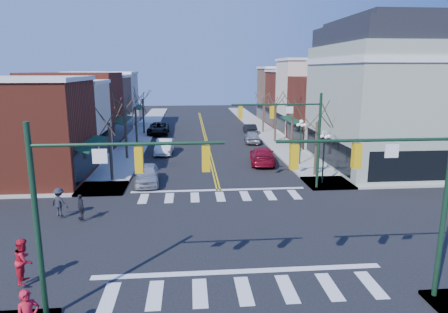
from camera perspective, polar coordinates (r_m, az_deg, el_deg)
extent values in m
plane|color=black|center=(22.73, 0.70, -10.60)|extent=(160.00, 160.00, 0.00)
cube|color=#9E9B93|center=(42.29, -13.94, -0.01)|extent=(3.50, 70.00, 0.15)
cube|color=#9E9B93|center=(43.15, 9.66, 0.42)|extent=(3.50, 70.00, 0.15)
cube|color=maroon|center=(35.56, -27.14, 3.13)|extent=(10.00, 8.50, 8.00)
cube|color=beige|center=(42.80, -23.29, 4.49)|extent=(10.00, 7.00, 7.50)
cube|color=maroon|center=(50.36, -20.55, 6.32)|extent=(10.00, 9.00, 8.50)
cube|color=#90684F|center=(58.35, -18.40, 6.85)|extent=(10.00, 7.50, 7.80)
cube|color=beige|center=(65.88, -16.89, 7.68)|extent=(10.00, 8.00, 8.20)
cube|color=maroon|center=(50.03, 15.71, 6.31)|extent=(10.00, 8.50, 8.00)
cube|color=beige|center=(57.24, 13.04, 8.17)|extent=(10.00, 7.00, 10.00)
cube|color=maroon|center=(64.45, 10.96, 8.02)|extent=(10.00, 8.00, 8.50)
cube|color=#90684F|center=(72.14, 9.23, 8.72)|extent=(10.00, 8.00, 9.00)
cube|color=#9BA690|center=(40.07, 22.83, 6.58)|extent=(12.00, 14.00, 11.00)
cube|color=white|center=(39.93, 23.33, 12.43)|extent=(12.25, 14.25, 0.50)
cube|color=black|center=(40.04, 23.62, 15.71)|extent=(11.40, 13.40, 1.80)
cube|color=black|center=(40.14, 23.76, 17.27)|extent=(9.80, 11.80, 0.60)
cylinder|color=#14331E|center=(15.36, -25.16, -8.90)|extent=(0.20, 0.20, 7.20)
cylinder|color=#14331E|center=(13.80, -13.47, 1.74)|extent=(6.50, 0.12, 0.12)
cube|color=gold|center=(13.87, -12.03, -0.47)|extent=(0.28, 0.28, 0.90)
cube|color=gold|center=(13.77, -2.60, -0.29)|extent=(0.28, 0.28, 0.90)
cylinder|color=#14331E|center=(17.27, 28.93, -6.99)|extent=(0.20, 0.20, 7.20)
cylinder|color=#14331E|center=(15.01, 19.69, 2.19)|extent=(6.50, 0.12, 0.12)
cube|color=gold|center=(14.98, 18.40, 0.12)|extent=(0.28, 0.28, 0.90)
cube|color=gold|center=(14.24, 9.97, -0.05)|extent=(0.28, 0.28, 0.90)
cylinder|color=#14331E|center=(30.24, 13.39, 1.99)|extent=(0.20, 0.20, 7.20)
cylinder|color=#14331E|center=(29.02, 7.51, 7.38)|extent=(6.50, 0.12, 0.12)
cube|color=gold|center=(29.00, 6.85, 6.30)|extent=(0.28, 0.28, 0.90)
cube|color=gold|center=(28.62, 2.36, 6.30)|extent=(0.28, 0.28, 0.90)
cylinder|color=#14331E|center=(31.83, 14.00, -0.47)|extent=(0.12, 0.12, 4.00)
sphere|color=white|center=(31.44, 14.20, 3.35)|extent=(0.36, 0.36, 0.36)
cylinder|color=#14331E|center=(37.90, 10.85, 1.70)|extent=(0.12, 0.12, 4.00)
sphere|color=white|center=(37.57, 10.98, 4.92)|extent=(0.36, 0.36, 0.36)
cylinder|color=#382B21|center=(33.09, -15.89, 0.57)|extent=(0.24, 0.24, 4.76)
cylinder|color=#382B21|center=(40.82, -13.85, 3.05)|extent=(0.24, 0.24, 5.04)
cylinder|color=#382B21|center=(48.69, -12.43, 4.28)|extent=(0.24, 0.24, 4.55)
cylinder|color=#382B21|center=(56.55, -11.43, 5.59)|extent=(0.24, 0.24, 4.90)
cylinder|color=#382B21|center=(34.15, 13.00, 0.97)|extent=(0.24, 0.24, 4.62)
cylinder|color=#382B21|center=(41.66, 9.66, 3.51)|extent=(0.24, 0.24, 5.18)
cylinder|color=#382B21|center=(49.39, 7.33, 4.75)|extent=(0.24, 0.24, 4.83)
cylinder|color=#382B21|center=(57.16, 5.64, 5.88)|extent=(0.24, 0.24, 4.97)
imported|color=#BABABF|center=(31.94, -10.96, -2.52)|extent=(2.16, 4.74, 1.58)
imported|color=white|center=(43.12, -8.51, 1.42)|extent=(1.92, 4.85, 1.57)
imported|color=black|center=(56.29, -9.36, 3.98)|extent=(2.80, 5.97, 1.65)
imported|color=maroon|center=(38.26, 5.49, 0.14)|extent=(2.93, 5.82, 1.62)
imported|color=#B0B0B5|center=(49.13, 4.03, 2.83)|extent=(2.16, 4.60, 1.52)
imported|color=black|center=(56.38, 3.72, 3.98)|extent=(1.53, 4.16, 1.36)
imported|color=red|center=(19.00, -26.67, -13.12)|extent=(0.83, 1.01, 1.92)
imported|color=black|center=(25.22, -19.81, -6.77)|extent=(0.78, 0.96, 1.53)
imported|color=#212129|center=(26.15, -22.47, -6.04)|extent=(1.31, 1.08, 1.76)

